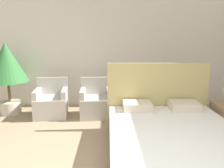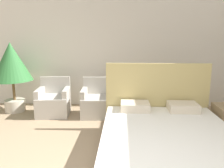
% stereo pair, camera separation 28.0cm
% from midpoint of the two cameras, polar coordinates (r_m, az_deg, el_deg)
% --- Properties ---
extents(wall_back, '(10.00, 0.06, 2.90)m').
position_cam_midpoint_polar(wall_back, '(5.56, -1.68, 9.10)').
color(wall_back, silver).
rests_on(wall_back, ground_plane).
extents(bed, '(1.87, 2.13, 1.27)m').
position_cam_midpoint_polar(bed, '(3.37, 12.82, -13.52)').
color(bed, brown).
rests_on(bed, ground_plane).
extents(armchair_near_window_left, '(0.76, 0.74, 0.83)m').
position_cam_midpoint_polar(armchair_near_window_left, '(5.11, -17.05, -5.03)').
color(armchair_near_window_left, '#B7B2A8').
rests_on(armchair_near_window_left, ground_plane).
extents(armchair_near_window_right, '(0.72, 0.70, 0.83)m').
position_cam_midpoint_polar(armchair_near_window_right, '(4.93, -5.79, -5.18)').
color(armchair_near_window_right, '#B7B2A8').
rests_on(armchair_near_window_right, ground_plane).
extents(potted_palm, '(0.92, 0.92, 1.63)m').
position_cam_midpoint_polar(potted_palm, '(5.48, -27.15, 4.24)').
color(potted_palm, beige).
rests_on(potted_palm, ground_plane).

